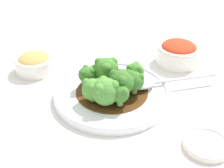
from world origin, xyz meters
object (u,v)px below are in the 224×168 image
broccoli_floret_3 (106,69)px  broccoli_floret_1 (120,93)px  side_bowl_appetizer (34,63)px  broccoli_floret_0 (121,82)px  sauce_dish (206,144)px  broccoli_floret_8 (86,75)px  main_plate (112,93)px  broccoli_floret_7 (92,73)px  side_bowl_kimchi (178,52)px  beef_strip_0 (121,87)px  broccoli_floret_5 (134,81)px  beef_strip_1 (104,87)px  broccoli_floret_4 (135,71)px  beef_strip_2 (116,76)px  serving_spoon (147,83)px  broccoli_floret_6 (93,89)px  broccoli_floret_2 (105,91)px

broccoli_floret_3 → broccoli_floret_1: bearing=136.1°
side_bowl_appetizer → broccoli_floret_0: bearing=174.5°
broccoli_floret_0 → sauce_dish: 0.20m
broccoli_floret_8 → sauce_dish: bearing=170.4°
main_plate → broccoli_floret_7: 0.06m
broccoli_floret_3 → sauce_dish: bearing=161.7°
broccoli_floret_7 → broccoli_floret_8: broccoli_floret_8 is taller
side_bowl_kimchi → beef_strip_0: bearing=72.1°
broccoli_floret_5 → side_bowl_appetizer: broccoli_floret_5 is taller
main_plate → beef_strip_1: bearing=29.7°
main_plate → beef_strip_1: size_ratio=4.11×
broccoli_floret_0 → broccoli_floret_4: (-0.00, -0.06, -0.01)m
beef_strip_1 → sauce_dish: (-0.23, 0.05, -0.02)m
broccoli_floret_8 → broccoli_floret_1: bearing=163.6°
beef_strip_2 → serving_spoon: (-0.07, -0.00, 0.00)m
broccoli_floret_5 → side_bowl_kimchi: bearing=-99.3°
broccoli_floret_8 → broccoli_floret_4: bearing=-146.2°
beef_strip_1 → broccoli_floret_0: 0.05m
broccoli_floret_4 → broccoli_floret_7: size_ratio=1.27×
broccoli_floret_6 → broccoli_floret_7: size_ratio=1.24×
beef_strip_0 → side_bowl_appetizer: 0.23m
broccoli_floret_4 → broccoli_floret_6: 0.11m
beef_strip_0 → side_bowl_appetizer: size_ratio=0.63×
broccoli_floret_0 → broccoli_floret_5: 0.03m
beef_strip_2 → beef_strip_0: bearing=128.8°
broccoli_floret_0 → broccoli_floret_2: size_ratio=1.09×
serving_spoon → sauce_dish: bearing=145.4°
broccoli_floret_1 → beef_strip_2: bearing=-58.9°
broccoli_floret_3 → serving_spoon: bearing=-161.8°
broccoli_floret_8 → side_bowl_appetizer: bearing=-7.6°
broccoli_floret_7 → sauce_dish: broccoli_floret_7 is taller
broccoli_floret_6 → beef_strip_0: bearing=-117.1°
side_bowl_kimchi → broccoli_floret_8: bearing=59.0°
main_plate → broccoli_floret_3: broccoli_floret_3 is taller
beef_strip_0 → side_bowl_kimchi: 0.21m
broccoli_floret_3 → side_bowl_appetizer: (0.19, 0.01, -0.03)m
beef_strip_2 → side_bowl_appetizer: bearing=10.6°
broccoli_floret_2 → side_bowl_appetizer: size_ratio=0.60×
broccoli_floret_0 → side_bowl_appetizer: bearing=-5.5°
broccoli_floret_7 → sauce_dish: 0.28m
broccoli_floret_5 → broccoli_floret_6: size_ratio=1.02×
broccoli_floret_2 → broccoli_floret_3: (0.04, -0.07, 0.00)m
sauce_dish → side_bowl_appetizer: bearing=-8.8°
side_bowl_kimchi → sauce_dish: bearing=117.2°
broccoli_floret_1 → side_bowl_kimchi: 0.26m
broccoli_floret_2 → broccoli_floret_6: bearing=1.8°
beef_strip_0 → broccoli_floret_3: (0.04, -0.01, 0.03)m
broccoli_floret_5 → side_bowl_appetizer: (0.27, 0.00, -0.03)m
broccoli_floret_1 → broccoli_floret_7: 0.10m
broccoli_floret_7 → broccoli_floret_2: bearing=137.9°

